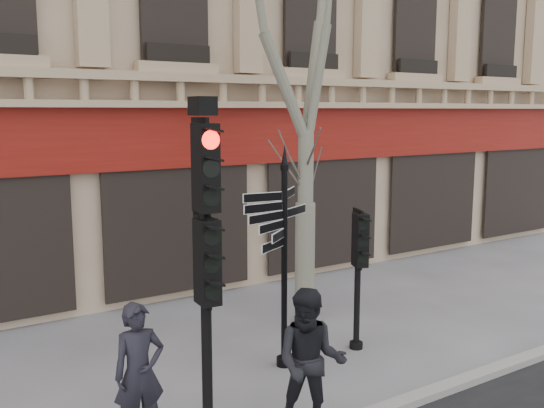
{
  "coord_description": "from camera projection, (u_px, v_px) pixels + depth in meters",
  "views": [
    {
      "loc": [
        -5.36,
        -7.15,
        4.17
      ],
      "look_at": [
        -0.35,
        0.6,
        2.74
      ],
      "focal_mm": 40.0,
      "sensor_mm": 36.0,
      "label": 1
    }
  ],
  "objects": [
    {
      "name": "traffic_signal_secondary",
      "position": [
        358.0,
        255.0,
        10.48
      ],
      "size": [
        0.48,
        0.41,
        2.43
      ],
      "rotation": [
        0.0,
        0.0,
        -0.35
      ],
      "color": "black",
      "rests_on": "ground"
    },
    {
      "name": "pedestrian_a",
      "position": [
        139.0,
        373.0,
        7.61
      ],
      "size": [
        0.69,
        0.48,
        1.81
      ],
      "primitive_type": "imported",
      "rotation": [
        0.0,
        0.0,
        -0.07
      ],
      "color": "black",
      "rests_on": "ground"
    },
    {
      "name": "traffic_signal_main",
      "position": [
        205.0,
        227.0,
        7.52
      ],
      "size": [
        0.5,
        0.37,
        4.34
      ],
      "rotation": [
        0.0,
        0.0,
        -0.07
      ],
      "color": "black",
      "rests_on": "ground"
    },
    {
      "name": "ground",
      "position": [
        312.0,
        381.0,
        9.45
      ],
      "size": [
        80.0,
        80.0,
        0.0
      ],
      "primitive_type": "plane",
      "color": "#5B5B60",
      "rests_on": "ground"
    },
    {
      "name": "fingerpost",
      "position": [
        284.0,
        219.0,
        9.63
      ],
      "size": [
        1.92,
        1.92,
        3.65
      ],
      "rotation": [
        0.0,
        0.0,
        0.3
      ],
      "color": "black",
      "rests_on": "ground"
    },
    {
      "name": "pedestrian_b",
      "position": [
        310.0,
        363.0,
        7.77
      ],
      "size": [
        1.19,
        1.17,
        1.94
      ],
      "primitive_type": "imported",
      "rotation": [
        0.0,
        0.0,
        -0.7
      ],
      "color": "black",
      "rests_on": "ground"
    }
  ]
}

